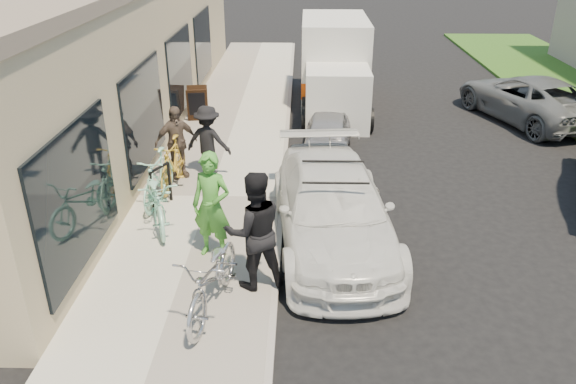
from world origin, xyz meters
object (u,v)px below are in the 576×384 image
object	(u,v)px
woman_rider	(212,206)
bystander_b	(176,142)
tandem_bike	(214,278)
far_car_gray	(528,98)
moving_truck	(334,69)
bystander_a	(208,141)
cruiser_bike_b	(157,200)
sandwich_board	(197,104)
cruiser_bike_a	(158,178)
sedan_silver	(327,136)
man_standing	(254,231)
cruiser_bike_c	(173,163)
sedan_white	(333,208)
bike_rack	(161,182)

from	to	relation	value
woman_rider	bystander_b	size ratio (longest dim) A/B	1.14
tandem_bike	bystander_b	distance (m)	5.09
far_car_gray	tandem_bike	xyz separation A→B (m)	(-8.04, -9.64, 0.02)
moving_truck	far_car_gray	bearing A→B (deg)	-13.28
bystander_a	cruiser_bike_b	bearing A→B (deg)	90.24
sandwich_board	woman_rider	xyz separation A→B (m)	(1.53, -7.40, 0.45)
cruiser_bike_a	bystander_a	distance (m)	1.70
bystander_a	cruiser_bike_a	bearing A→B (deg)	75.44
cruiser_bike_b	cruiser_bike_a	bearing A→B (deg)	82.19
sandwich_board	tandem_bike	xyz separation A→B (m)	(1.76, -8.93, 0.05)
bystander_b	sandwich_board	bearing A→B (deg)	62.43
sedan_silver	man_standing	xyz separation A→B (m)	(-1.37, -6.00, 0.61)
sandwich_board	cruiser_bike_b	world-z (taller)	cruiser_bike_b
cruiser_bike_b	cruiser_bike_c	bearing A→B (deg)	72.60
woman_rider	cruiser_bike_b	size ratio (longest dim) A/B	0.96
sedan_silver	cruiser_bike_b	world-z (taller)	cruiser_bike_b
bystander_a	cruiser_bike_c	bearing A→B (deg)	59.05
sedan_white	sedan_silver	size ratio (longest dim) A/B	1.70
tandem_bike	man_standing	distance (m)	0.96
bike_rack	sedan_white	world-z (taller)	sedan_white
bike_rack	man_standing	world-z (taller)	man_standing
moving_truck	bystander_a	distance (m)	6.80
woman_rider	far_car_gray	bearing A→B (deg)	61.93
sandwich_board	cruiser_bike_c	distance (m)	4.60
far_car_gray	tandem_bike	world-z (taller)	far_car_gray
woman_rider	bystander_a	size ratio (longest dim) A/B	1.17
far_car_gray	sedan_silver	bearing A→B (deg)	7.04
tandem_bike	cruiser_bike_c	size ratio (longest dim) A/B	1.17
tandem_bike	bystander_a	world-z (taller)	bystander_a
bystander_b	cruiser_bike_c	bearing A→B (deg)	-119.57
tandem_bike	woman_rider	size ratio (longest dim) A/B	1.11
tandem_bike	bystander_a	bearing A→B (deg)	109.43
man_standing	bystander_a	bearing A→B (deg)	-89.91
cruiser_bike_c	moving_truck	bearing A→B (deg)	64.97
sandwich_board	tandem_bike	bearing A→B (deg)	-86.37
bystander_b	man_standing	bearing A→B (deg)	-94.59
bike_rack	tandem_bike	distance (m)	3.72
far_car_gray	woman_rider	xyz separation A→B (m)	(-8.27, -8.11, 0.42)
sedan_white	moving_truck	world-z (taller)	moving_truck
sedan_white	sedan_silver	distance (m)	4.42
sedan_silver	cruiser_bike_c	world-z (taller)	cruiser_bike_c
bike_rack	cruiser_bike_b	world-z (taller)	cruiser_bike_b
sandwich_board	bystander_b	bearing A→B (deg)	-94.14
woman_rider	cruiser_bike_c	bearing A→B (deg)	131.96
sedan_white	man_standing	bearing A→B (deg)	-134.25
far_car_gray	bystander_b	xyz separation A→B (m)	(-9.57, -4.79, 0.30)
far_car_gray	cruiser_bike_c	world-z (taller)	far_car_gray
sandwich_board	man_standing	world-z (taller)	man_standing
tandem_bike	cruiser_bike_a	xyz separation A→B (m)	(-1.64, 3.54, -0.01)
bike_rack	sandwich_board	bearing A→B (deg)	92.11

